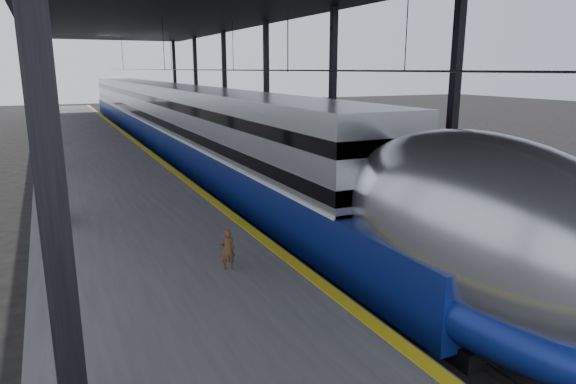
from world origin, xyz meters
TOP-DOWN VIEW (x-y plane):
  - ground at (0.00, 0.00)m, footprint 160.00×160.00m
  - platform at (-3.50, 20.00)m, footprint 6.00×80.00m
  - yellow_strip at (-0.70, 20.00)m, footprint 0.30×80.00m
  - rails at (4.50, 20.00)m, footprint 6.52×80.00m
  - canopy at (1.90, 20.00)m, footprint 18.00×75.00m
  - tgv_train at (2.00, 23.47)m, footprint 3.16×65.20m
  - second_train at (7.00, 34.56)m, footprint 2.81×56.05m
  - child at (-2.26, -0.77)m, footprint 0.39×0.29m

SIDE VIEW (x-z plane):
  - ground at x=0.00m, z-range 0.00..0.00m
  - rails at x=4.50m, z-range 0.00..0.16m
  - platform at x=-3.50m, z-range 0.00..1.00m
  - yellow_strip at x=-0.70m, z-range 1.00..1.01m
  - child at x=-2.26m, z-range 1.00..1.96m
  - second_train at x=7.00m, z-range 0.03..3.90m
  - tgv_train at x=2.00m, z-range -0.15..4.38m
  - canopy at x=1.90m, z-range 4.38..13.85m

